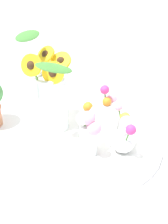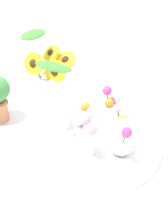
{
  "view_description": "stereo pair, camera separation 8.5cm",
  "coord_description": "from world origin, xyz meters",
  "px_view_note": "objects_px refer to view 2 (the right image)",
  "views": [
    {
      "loc": [
        0.3,
        -0.68,
        0.52
      ],
      "look_at": [
        0.03,
        0.02,
        0.12
      ],
      "focal_mm": 42.0,
      "sensor_mm": 36.0,
      "label": 1
    },
    {
      "loc": [
        0.37,
        -0.65,
        0.52
      ],
      "look_at": [
        0.03,
        0.02,
        0.12
      ],
      "focal_mm": 42.0,
      "sensor_mm": 36.0,
      "label": 2
    }
  ],
  "objects_px": {
    "mason_jar_sunflowers": "(55,95)",
    "vase_small_center": "(86,131)",
    "serving_tray": "(84,141)",
    "vase_small_back": "(112,112)",
    "vase_bulb_right": "(122,138)"
  },
  "relations": [
    {
      "from": "mason_jar_sunflowers",
      "to": "vase_bulb_right",
      "type": "distance_m",
      "value": 0.29
    },
    {
      "from": "serving_tray",
      "to": "vase_small_back",
      "type": "height_order",
      "value": "vase_small_back"
    },
    {
      "from": "serving_tray",
      "to": "vase_bulb_right",
      "type": "relative_size",
      "value": 3.5
    },
    {
      "from": "mason_jar_sunflowers",
      "to": "vase_small_center",
      "type": "relative_size",
      "value": 2.01
    },
    {
      "from": "mason_jar_sunflowers",
      "to": "vase_bulb_right",
      "type": "relative_size",
      "value": 2.27
    },
    {
      "from": "vase_bulb_right",
      "to": "serving_tray",
      "type": "bearing_deg",
      "value": 170.92
    },
    {
      "from": "mason_jar_sunflowers",
      "to": "serving_tray",
      "type": "bearing_deg",
      "value": -15.64
    },
    {
      "from": "serving_tray",
      "to": "mason_jar_sunflowers",
      "type": "xyz_separation_m",
      "value": [
        -0.13,
        0.04,
        0.13
      ]
    },
    {
      "from": "vase_bulb_right",
      "to": "vase_small_back",
      "type": "xyz_separation_m",
      "value": [
        -0.09,
        0.13,
        0.01
      ]
    },
    {
      "from": "vase_small_center",
      "to": "vase_small_back",
      "type": "distance_m",
      "value": 0.18
    },
    {
      "from": "mason_jar_sunflowers",
      "to": "vase_small_back",
      "type": "bearing_deg",
      "value": 20.39
    },
    {
      "from": "serving_tray",
      "to": "vase_bulb_right",
      "type": "height_order",
      "value": "vase_bulb_right"
    },
    {
      "from": "vase_small_back",
      "to": "vase_small_center",
      "type": "bearing_deg",
      "value": -93.7
    },
    {
      "from": "mason_jar_sunflowers",
      "to": "vase_small_center",
      "type": "xyz_separation_m",
      "value": [
        0.18,
        -0.11,
        -0.04
      ]
    },
    {
      "from": "vase_small_center",
      "to": "serving_tray",
      "type": "bearing_deg",
      "value": 120.28
    }
  ]
}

